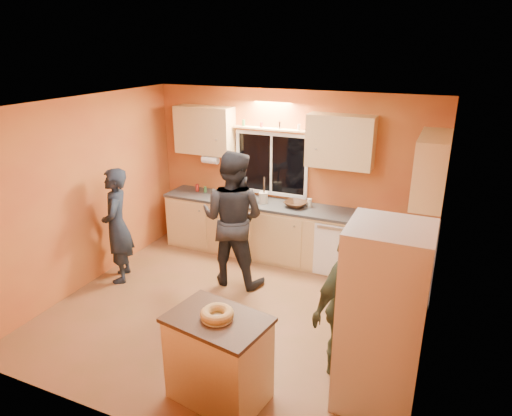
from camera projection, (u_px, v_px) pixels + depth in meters
The scene contains 14 objects.
ground at pixel (235, 312), 5.82m from camera, with size 4.50×4.50×0.00m, color brown.
room_shell at pixel (256, 184), 5.58m from camera, with size 4.54×4.04×2.61m.
back_counter at pixel (283, 232), 7.13m from camera, with size 4.23×0.62×0.90m.
right_counter at pixel (401, 295), 5.37m from camera, with size 0.62×1.84×0.90m.
refrigerator at pixel (382, 318), 4.12m from camera, with size 0.72×0.70×1.80m, color silver.
island at pixel (219, 358), 4.29m from camera, with size 1.01×0.77×0.89m.
bundt_pastry at pixel (217, 314), 4.13m from camera, with size 0.31×0.31×0.09m, color #AF8848.
person_left at pixel (117, 226), 6.39m from camera, with size 0.60×0.39×1.65m, color black.
person_center at pixel (233, 219), 6.28m from camera, with size 0.93×0.73×1.92m, color black.
person_right at pixel (345, 306), 4.52m from camera, with size 0.92×0.38×1.57m, color #303823.
mixing_bowl at pixel (296, 204), 6.89m from camera, with size 0.34×0.34×0.08m, color black.
utensil_crock at pixel (263, 198), 7.04m from camera, with size 0.14×0.14×0.17m, color beige.
potted_plant at pixel (411, 259), 4.91m from camera, with size 0.27×0.23×0.30m, color gray.
red_box at pixel (406, 262), 5.09m from camera, with size 0.16×0.12×0.07m, color #A22218.
Camera 1 is at (2.26, -4.49, 3.25)m, focal length 32.00 mm.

